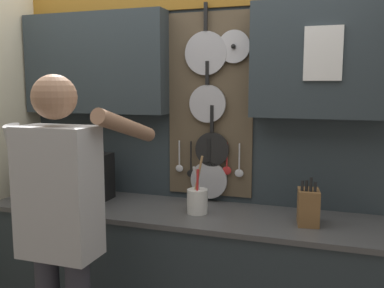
# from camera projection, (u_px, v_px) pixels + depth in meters

# --- Properties ---
(base_cabinet_counter) EXTENTS (2.36, 0.59, 0.94)m
(base_cabinet_counter) POSITION_uv_depth(u_px,v_px,m) (177.00, 284.00, 2.65)
(base_cabinet_counter) COLOR #2D383D
(base_cabinet_counter) RESTS_ON ground_plane
(back_wall_unit) EXTENTS (2.93, 0.22, 2.41)m
(back_wall_unit) POSITION_uv_depth(u_px,v_px,m) (189.00, 117.00, 2.76)
(back_wall_unit) COLOR #2D383D
(back_wall_unit) RESTS_ON ground_plane
(microwave) EXTENTS (0.47, 0.35, 0.30)m
(microwave) POSITION_uv_depth(u_px,v_px,m) (70.00, 178.00, 2.78)
(microwave) COLOR black
(microwave) RESTS_ON base_cabinet_counter
(knife_block) EXTENTS (0.13, 0.16, 0.27)m
(knife_block) POSITION_uv_depth(u_px,v_px,m) (308.00, 207.00, 2.30)
(knife_block) COLOR brown
(knife_block) RESTS_ON base_cabinet_counter
(utensil_crock) EXTENTS (0.12, 0.12, 0.34)m
(utensil_crock) POSITION_uv_depth(u_px,v_px,m) (197.00, 200.00, 2.51)
(utensil_crock) COLOR white
(utensil_crock) RESTS_ON base_cabinet_counter
(person) EXTENTS (0.54, 0.67, 1.74)m
(person) POSITION_uv_depth(u_px,v_px,m) (61.00, 218.00, 2.10)
(person) COLOR #383842
(person) RESTS_ON ground_plane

